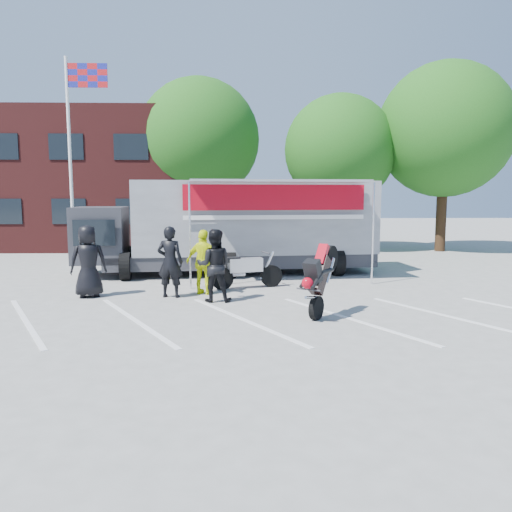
{
  "coord_description": "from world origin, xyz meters",
  "views": [
    {
      "loc": [
        0.18,
        -9.87,
        2.76
      ],
      "look_at": [
        0.51,
        2.08,
        1.3
      ],
      "focal_mm": 35.0,
      "sensor_mm": 36.0,
      "label": 1
    }
  ],
  "objects_px": {
    "flagpole": "(76,135)",
    "tree_right": "(445,130)",
    "tree_left": "(199,139)",
    "transporter_truck": "(241,273)",
    "spectator_leather_a": "(88,261)",
    "spectator_leather_b": "(170,262)",
    "stunt_bike_rider": "(327,314)",
    "spectator_leather_c": "(214,265)",
    "spectator_hivis": "(204,262)",
    "tree_mid": "(340,151)",
    "parked_motorcycle": "(247,288)"
  },
  "relations": [
    {
      "from": "flagpole",
      "to": "tree_right",
      "type": "distance_m",
      "value": 16.88
    },
    {
      "from": "flagpole",
      "to": "tree_left",
      "type": "distance_m",
      "value": 7.37
    },
    {
      "from": "flagpole",
      "to": "transporter_truck",
      "type": "bearing_deg",
      "value": -19.87
    },
    {
      "from": "tree_right",
      "to": "spectator_leather_a",
      "type": "xyz_separation_m",
      "value": [
        -13.99,
        -10.88,
        -4.89
      ]
    },
    {
      "from": "spectator_leather_b",
      "to": "flagpole",
      "type": "bearing_deg",
      "value": -45.3
    },
    {
      "from": "stunt_bike_rider",
      "to": "spectator_leather_a",
      "type": "distance_m",
      "value": 6.59
    },
    {
      "from": "spectator_leather_c",
      "to": "spectator_hivis",
      "type": "bearing_deg",
      "value": -68.36
    },
    {
      "from": "transporter_truck",
      "to": "spectator_leather_c",
      "type": "relative_size",
      "value": 5.39
    },
    {
      "from": "transporter_truck",
      "to": "spectator_leather_b",
      "type": "height_order",
      "value": "spectator_leather_b"
    },
    {
      "from": "stunt_bike_rider",
      "to": "spectator_leather_a",
      "type": "height_order",
      "value": "spectator_leather_a"
    },
    {
      "from": "flagpole",
      "to": "tree_mid",
      "type": "relative_size",
      "value": 1.04
    },
    {
      "from": "parked_motorcycle",
      "to": "spectator_leather_c",
      "type": "xyz_separation_m",
      "value": [
        -0.87,
        -1.81,
        0.95
      ]
    },
    {
      "from": "parked_motorcycle",
      "to": "spectator_hivis",
      "type": "bearing_deg",
      "value": 108.35
    },
    {
      "from": "tree_left",
      "to": "transporter_truck",
      "type": "relative_size",
      "value": 0.85
    },
    {
      "from": "tree_mid",
      "to": "spectator_leather_b",
      "type": "height_order",
      "value": "tree_mid"
    },
    {
      "from": "tree_left",
      "to": "parked_motorcycle",
      "type": "bearing_deg",
      "value": -78.3
    },
    {
      "from": "spectator_leather_b",
      "to": "spectator_leather_c",
      "type": "relative_size",
      "value": 1.03
    },
    {
      "from": "parked_motorcycle",
      "to": "spectator_hivis",
      "type": "relative_size",
      "value": 1.24
    },
    {
      "from": "spectator_leather_a",
      "to": "spectator_leather_b",
      "type": "relative_size",
      "value": 1.02
    },
    {
      "from": "tree_mid",
      "to": "transporter_truck",
      "type": "bearing_deg",
      "value": -123.62
    },
    {
      "from": "parked_motorcycle",
      "to": "tree_right",
      "type": "bearing_deg",
      "value": -61.96
    },
    {
      "from": "flagpole",
      "to": "stunt_bike_rider",
      "type": "relative_size",
      "value": 4.43
    },
    {
      "from": "tree_left",
      "to": "stunt_bike_rider",
      "type": "xyz_separation_m",
      "value": [
        4.15,
        -14.56,
        -5.57
      ]
    },
    {
      "from": "spectator_leather_b",
      "to": "parked_motorcycle",
      "type": "bearing_deg",
      "value": -139.07
    },
    {
      "from": "transporter_truck",
      "to": "spectator_leather_c",
      "type": "distance_m",
      "value": 4.87
    },
    {
      "from": "spectator_hivis",
      "to": "stunt_bike_rider",
      "type": "bearing_deg",
      "value": 162.39
    },
    {
      "from": "tree_left",
      "to": "spectator_leather_b",
      "type": "height_order",
      "value": "tree_left"
    },
    {
      "from": "tree_mid",
      "to": "spectator_leather_b",
      "type": "relative_size",
      "value": 3.96
    },
    {
      "from": "transporter_truck",
      "to": "spectator_leather_b",
      "type": "relative_size",
      "value": 5.26
    },
    {
      "from": "parked_motorcycle",
      "to": "flagpole",
      "type": "bearing_deg",
      "value": 34.44
    },
    {
      "from": "flagpole",
      "to": "tree_left",
      "type": "height_order",
      "value": "tree_left"
    },
    {
      "from": "tree_left",
      "to": "stunt_bike_rider",
      "type": "bearing_deg",
      "value": -74.1
    },
    {
      "from": "tree_right",
      "to": "spectator_leather_c",
      "type": "bearing_deg",
      "value": -132.46
    },
    {
      "from": "flagpole",
      "to": "spectator_leather_a",
      "type": "relative_size",
      "value": 4.06
    },
    {
      "from": "tree_mid",
      "to": "spectator_leather_a",
      "type": "relative_size",
      "value": 3.9
    },
    {
      "from": "tree_left",
      "to": "spectator_leather_b",
      "type": "bearing_deg",
      "value": -88.95
    },
    {
      "from": "flagpole",
      "to": "tree_left",
      "type": "bearing_deg",
      "value": 54.72
    },
    {
      "from": "parked_motorcycle",
      "to": "stunt_bike_rider",
      "type": "distance_m",
      "value": 3.81
    },
    {
      "from": "tree_right",
      "to": "stunt_bike_rider",
      "type": "bearing_deg",
      "value": -121.02
    },
    {
      "from": "flagpole",
      "to": "spectator_leather_b",
      "type": "distance_m",
      "value": 8.86
    },
    {
      "from": "tree_mid",
      "to": "transporter_truck",
      "type": "xyz_separation_m",
      "value": [
        -4.86,
        -7.31,
        -4.94
      ]
    },
    {
      "from": "tree_left",
      "to": "stunt_bike_rider",
      "type": "relative_size",
      "value": 4.78
    },
    {
      "from": "tree_left",
      "to": "tree_mid",
      "type": "distance_m",
      "value": 7.1
    },
    {
      "from": "tree_mid",
      "to": "spectator_hivis",
      "type": "bearing_deg",
      "value": -117.98
    },
    {
      "from": "transporter_truck",
      "to": "parked_motorcycle",
      "type": "xyz_separation_m",
      "value": [
        0.18,
        -2.91,
        0.0
      ]
    },
    {
      "from": "flagpole",
      "to": "tree_left",
      "type": "relative_size",
      "value": 0.93
    },
    {
      "from": "tree_left",
      "to": "parked_motorcycle",
      "type": "height_order",
      "value": "tree_left"
    },
    {
      "from": "tree_mid",
      "to": "parked_motorcycle",
      "type": "height_order",
      "value": "tree_mid"
    },
    {
      "from": "tree_left",
      "to": "parked_motorcycle",
      "type": "distance_m",
      "value": 12.74
    },
    {
      "from": "parked_motorcycle",
      "to": "spectator_leather_c",
      "type": "relative_size",
      "value": 1.19
    }
  ]
}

